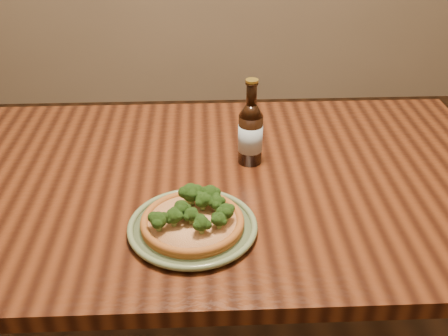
{
  "coord_description": "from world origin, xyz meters",
  "views": [
    {
      "loc": [
        0.01,
        -1.02,
        1.46
      ],
      "look_at": [
        0.06,
        0.03,
        0.82
      ],
      "focal_mm": 42.0,
      "sensor_mm": 36.0,
      "label": 1
    }
  ],
  "objects_px": {
    "table": "(200,207)",
    "beer_bottle": "(250,133)",
    "plate": "(193,227)",
    "pizza": "(193,219)"
  },
  "relations": [
    {
      "from": "pizza",
      "to": "plate",
      "type": "bearing_deg",
      "value": -126.51
    },
    {
      "from": "plate",
      "to": "pizza",
      "type": "relative_size",
      "value": 1.26
    },
    {
      "from": "plate",
      "to": "beer_bottle",
      "type": "relative_size",
      "value": 1.22
    },
    {
      "from": "table",
      "to": "beer_bottle",
      "type": "relative_size",
      "value": 6.9
    },
    {
      "from": "table",
      "to": "beer_bottle",
      "type": "height_order",
      "value": "beer_bottle"
    },
    {
      "from": "pizza",
      "to": "beer_bottle",
      "type": "relative_size",
      "value": 0.97
    },
    {
      "from": "plate",
      "to": "beer_bottle",
      "type": "bearing_deg",
      "value": 62.62
    },
    {
      "from": "beer_bottle",
      "to": "plate",
      "type": "bearing_deg",
      "value": -142.14
    },
    {
      "from": "pizza",
      "to": "beer_bottle",
      "type": "bearing_deg",
      "value": 62.71
    },
    {
      "from": "plate",
      "to": "pizza",
      "type": "distance_m",
      "value": 0.02
    }
  ]
}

